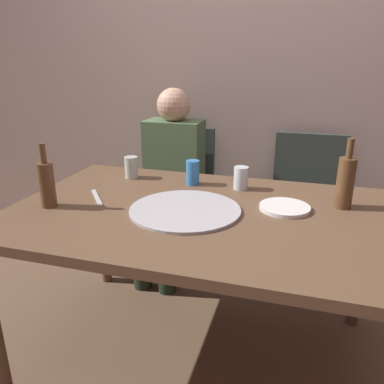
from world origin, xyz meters
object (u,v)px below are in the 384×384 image
(tumbler_far, at_px, (241,178))
(guest_in_sweater, at_px, (170,175))
(wine_bottle, at_px, (345,182))
(dining_table, at_px, (199,225))
(chair_left, at_px, (178,186))
(tumbler_near, at_px, (131,167))
(plate_stack, at_px, (285,208))
(table_knife, at_px, (97,198))
(soda_can, at_px, (193,173))
(pizza_tray, at_px, (185,210))
(chair_right, at_px, (306,199))
(beer_bottle, at_px, (47,183))

(tumbler_far, xyz_separation_m, guest_in_sweater, (-0.52, 0.44, -0.16))
(wine_bottle, bearing_deg, dining_table, -160.76)
(chair_left, bearing_deg, dining_table, 113.85)
(tumbler_near, relative_size, chair_left, 0.13)
(plate_stack, xyz_separation_m, table_knife, (-0.82, -0.10, -0.01))
(soda_can, height_order, table_knife, soda_can)
(pizza_tray, xyz_separation_m, plate_stack, (0.39, 0.14, 0.00))
(tumbler_far, distance_m, chair_right, 0.73)
(tumbler_far, bearing_deg, pizza_tray, -116.46)
(wine_bottle, xyz_separation_m, tumbler_near, (-1.04, 0.13, -0.06))
(dining_table, bearing_deg, chair_right, 63.98)
(tumbler_near, distance_m, chair_right, 1.11)
(wine_bottle, relative_size, plate_stack, 1.40)
(wine_bottle, distance_m, tumbler_near, 1.05)
(table_knife, bearing_deg, chair_left, 136.72)
(soda_can, bearing_deg, plate_stack, -24.79)
(tumbler_near, bearing_deg, beer_bottle, -108.84)
(chair_right, bearing_deg, soda_can, 46.19)
(tumbler_far, relative_size, chair_left, 0.12)
(plate_stack, bearing_deg, guest_in_sweater, 138.76)
(dining_table, distance_m, plate_stack, 0.37)
(dining_table, bearing_deg, pizza_tray, -148.55)
(wine_bottle, height_order, soda_can, wine_bottle)
(beer_bottle, height_order, plate_stack, beer_bottle)
(table_knife, xyz_separation_m, guest_in_sweater, (0.08, 0.75, -0.10))
(dining_table, xyz_separation_m, plate_stack, (0.34, 0.10, 0.08))
(beer_bottle, distance_m, plate_stack, 1.00)
(chair_left, bearing_deg, soda_can, 115.37)
(tumbler_near, xyz_separation_m, chair_left, (0.06, 0.57, -0.29))
(wine_bottle, xyz_separation_m, guest_in_sweater, (-0.97, 0.55, -0.22))
(plate_stack, distance_m, guest_in_sweater, 0.99)
(pizza_tray, relative_size, soda_can, 3.78)
(table_knife, xyz_separation_m, chair_right, (0.92, 0.90, -0.23))
(tumbler_near, relative_size, plate_stack, 0.54)
(dining_table, xyz_separation_m, soda_can, (-0.12, 0.32, 0.13))
(pizza_tray, bearing_deg, table_knife, 175.51)
(pizza_tray, relative_size, beer_bottle, 1.69)
(pizza_tray, bearing_deg, chair_left, 110.42)
(soda_can, height_order, plate_stack, soda_can)
(soda_can, relative_size, plate_stack, 0.58)
(tumbler_near, bearing_deg, wine_bottle, -7.25)
(tumbler_far, relative_size, guest_in_sweater, 0.09)
(wine_bottle, relative_size, soda_can, 2.42)
(dining_table, height_order, pizza_tray, pizza_tray)
(wine_bottle, distance_m, beer_bottle, 1.25)
(pizza_tray, bearing_deg, tumbler_near, 138.44)
(chair_left, relative_size, guest_in_sweater, 0.77)
(dining_table, height_order, plate_stack, plate_stack)
(soda_can, bearing_deg, pizza_tray, -78.64)
(pizza_tray, relative_size, chair_right, 0.51)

